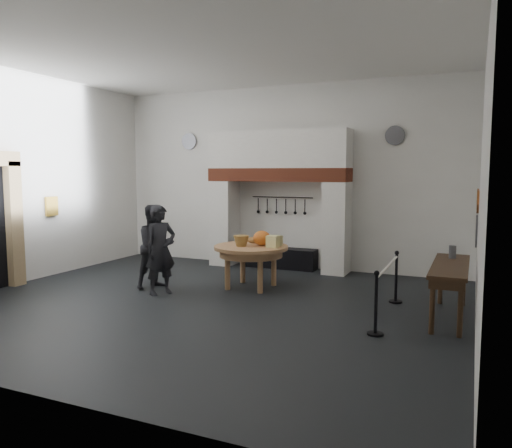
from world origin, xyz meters
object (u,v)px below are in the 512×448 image
at_px(side_table, 450,266).
at_px(barrier_post_far, 396,278).
at_px(work_table, 251,247).
at_px(visitor_near, 161,250).
at_px(iron_range, 279,258).
at_px(visitor_far, 155,246).
at_px(barrier_post_near, 376,305).

height_order(side_table, barrier_post_far, same).
relative_size(work_table, visitor_near, 0.87).
bearing_deg(iron_range, work_table, -83.69).
bearing_deg(visitor_far, work_table, -41.40).
distance_m(side_table, barrier_post_far, 1.24).
relative_size(iron_range, visitor_near, 1.09).
xyz_separation_m(iron_range, side_table, (4.10, -2.92, 0.62)).
relative_size(barrier_post_near, barrier_post_far, 1.00).
bearing_deg(visitor_near, barrier_post_far, -46.40).
distance_m(iron_range, side_table, 5.07).
height_order(visitor_near, barrier_post_far, visitor_near).
bearing_deg(iron_range, visitor_far, -117.14).
height_order(iron_range, barrier_post_far, barrier_post_far).
xyz_separation_m(work_table, visitor_far, (-1.79, -0.79, 0.02)).
distance_m(visitor_far, side_table, 5.65).
bearing_deg(side_table, barrier_post_far, 143.79).
distance_m(visitor_far, barrier_post_near, 4.88).
distance_m(iron_range, barrier_post_near, 5.29).
distance_m(work_table, side_table, 3.92).
bearing_deg(work_table, side_table, -10.28).
relative_size(visitor_far, barrier_post_far, 1.91).
xyz_separation_m(visitor_near, visitor_far, (-0.40, 0.40, -0.02)).
xyz_separation_m(barrier_post_near, barrier_post_far, (0.00, 2.00, 0.00)).
bearing_deg(visitor_far, barrier_post_far, -55.81).
bearing_deg(barrier_post_far, visitor_far, -170.54).
bearing_deg(visitor_near, iron_range, 9.67).
bearing_deg(visitor_near, visitor_far, 73.22).
bearing_deg(barrier_post_near, visitor_near, 169.28).
height_order(work_table, side_table, side_table).
bearing_deg(barrier_post_far, visitor_near, -164.62).
relative_size(iron_range, barrier_post_far, 2.11).
bearing_deg(barrier_post_near, visitor_far, 165.52).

